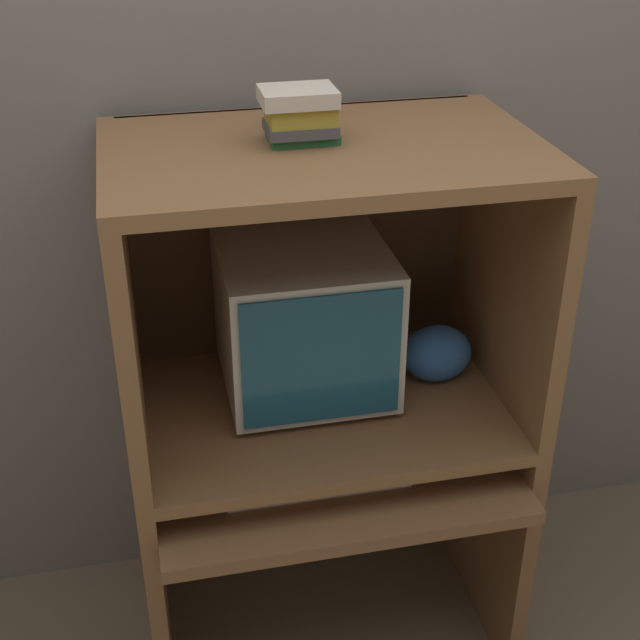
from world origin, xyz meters
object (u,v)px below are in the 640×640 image
object	(u,v)px
crt_monitor	(305,319)
book_stack	(300,114)
mouse	(423,454)
keyboard	(315,475)
snack_bag	(437,353)

from	to	relation	value
crt_monitor	book_stack	world-z (taller)	book_stack
mouse	book_stack	distance (m)	0.90
crt_monitor	keyboard	distance (m)	0.39
snack_bag	book_stack	distance (m)	0.76
keyboard	book_stack	bearing A→B (deg)	86.89
keyboard	snack_bag	size ratio (longest dim) A/B	2.41
keyboard	book_stack	distance (m)	0.86
keyboard	mouse	size ratio (longest dim) A/B	6.81
keyboard	snack_bag	world-z (taller)	snack_bag
crt_monitor	snack_bag	world-z (taller)	crt_monitor
crt_monitor	keyboard	bearing A→B (deg)	-96.27
mouse	snack_bag	size ratio (longest dim) A/B	0.35
keyboard	book_stack	xyz separation A→B (m)	(0.01, 0.19, 0.84)
book_stack	crt_monitor	bearing A→B (deg)	73.23
snack_bag	book_stack	xyz separation A→B (m)	(-0.36, -0.02, 0.66)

